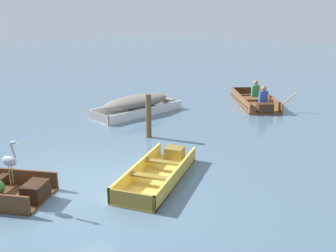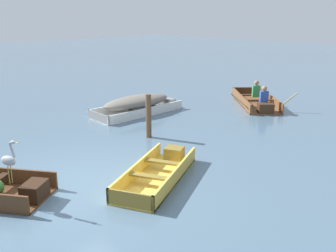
{
  "view_description": "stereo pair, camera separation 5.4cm",
  "coord_description": "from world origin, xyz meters",
  "px_view_note": "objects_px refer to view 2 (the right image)",
  "views": [
    {
      "loc": [
        6.14,
        -3.63,
        3.36
      ],
      "look_at": [
        -0.85,
        3.45,
        0.35
      ],
      "focal_mm": 40.0,
      "sensor_mm": 36.0,
      "label": 1
    },
    {
      "loc": [
        6.18,
        -3.59,
        3.36
      ],
      "look_at": [
        -0.85,
        3.45,
        0.35
      ],
      "focal_mm": 40.0,
      "sensor_mm": 36.0,
      "label": 2
    }
  ],
  "objects_px": {
    "rowboat_wooden_brown_with_crew": "(257,101)",
    "mooring_post": "(149,116)",
    "skiff_white_mid_moored": "(138,103)",
    "heron_on_dinghy": "(9,159)",
    "skiff_yellow_near_moored": "(159,172)"
  },
  "relations": [
    {
      "from": "rowboat_wooden_brown_with_crew",
      "to": "mooring_post",
      "type": "relative_size",
      "value": 2.58
    },
    {
      "from": "skiff_white_mid_moored",
      "to": "rowboat_wooden_brown_with_crew",
      "type": "height_order",
      "value": "rowboat_wooden_brown_with_crew"
    },
    {
      "from": "heron_on_dinghy",
      "to": "mooring_post",
      "type": "bearing_deg",
      "value": 104.5
    },
    {
      "from": "mooring_post",
      "to": "heron_on_dinghy",
      "type": "bearing_deg",
      "value": -75.5
    },
    {
      "from": "skiff_white_mid_moored",
      "to": "rowboat_wooden_brown_with_crew",
      "type": "bearing_deg",
      "value": 58.7
    },
    {
      "from": "skiff_yellow_near_moored",
      "to": "heron_on_dinghy",
      "type": "xyz_separation_m",
      "value": [
        -1.04,
        -2.67,
        0.76
      ]
    },
    {
      "from": "skiff_yellow_near_moored",
      "to": "skiff_white_mid_moored",
      "type": "xyz_separation_m",
      "value": [
        -4.39,
        3.19,
        0.24
      ]
    },
    {
      "from": "skiff_yellow_near_moored",
      "to": "skiff_white_mid_moored",
      "type": "height_order",
      "value": "skiff_white_mid_moored"
    },
    {
      "from": "skiff_yellow_near_moored",
      "to": "skiff_white_mid_moored",
      "type": "relative_size",
      "value": 0.85
    },
    {
      "from": "skiff_yellow_near_moored",
      "to": "mooring_post",
      "type": "height_order",
      "value": "mooring_post"
    },
    {
      "from": "skiff_yellow_near_moored",
      "to": "heron_on_dinghy",
      "type": "bearing_deg",
      "value": -111.21
    },
    {
      "from": "skiff_white_mid_moored",
      "to": "heron_on_dinghy",
      "type": "relative_size",
      "value": 3.91
    },
    {
      "from": "rowboat_wooden_brown_with_crew",
      "to": "heron_on_dinghy",
      "type": "bearing_deg",
      "value": -84.12
    },
    {
      "from": "mooring_post",
      "to": "skiff_white_mid_moored",
      "type": "bearing_deg",
      "value": 145.8
    },
    {
      "from": "skiff_yellow_near_moored",
      "to": "mooring_post",
      "type": "bearing_deg",
      "value": 142.18
    }
  ]
}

